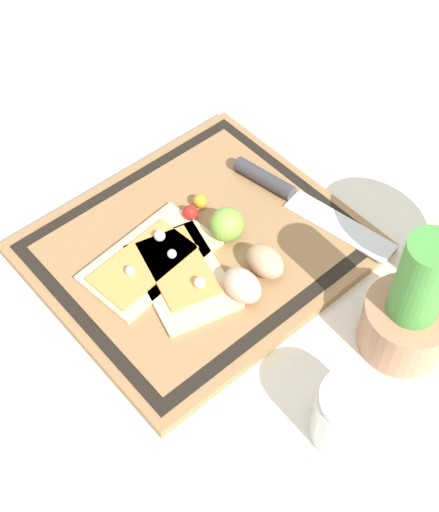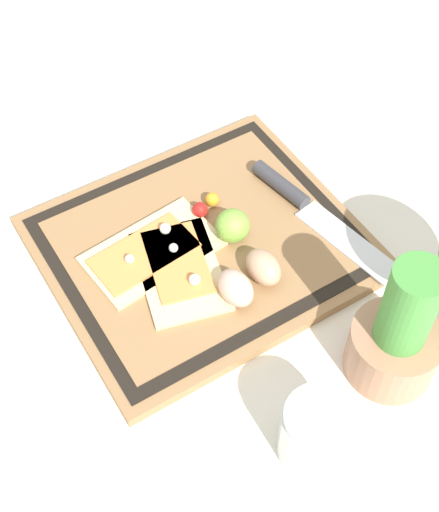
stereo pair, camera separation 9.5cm
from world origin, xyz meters
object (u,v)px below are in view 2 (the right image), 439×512
Objects in this scene: egg_pink at (236,288)px; lime at (232,226)px; pizza_slice_near at (151,251)px; egg_brown at (263,267)px; sauce_jar at (316,434)px; herb_pot at (398,337)px; cherry_tomato_red at (200,210)px; pizza_slice_far at (180,269)px; knife at (300,201)px; cherry_tomato_yellow at (212,199)px.

lime is at bearing -119.98° from egg_pink.
pizza_slice_near is 0.14m from egg_pink.
sauce_jar is (0.08, 0.22, -0.00)m from egg_brown.
sauce_jar is at bearing 70.41° from egg_brown.
herb_pot reaches higher than lime.
herb_pot is at bearing 103.94° from cherry_tomato_red.
lime is 0.31m from sauce_jar.
herb_pot is at bearing 121.56° from pizza_slice_far.
sauce_jar reaches higher than lime.
egg_pink is at bearing -98.08° from sauce_jar.
pizza_slice_near is 0.71× the size of knife.
egg_brown is (0.12, 0.08, 0.01)m from knife.
knife is 0.13m from cherry_tomato_yellow.
pizza_slice_near and pizza_slice_far have the same top height.
cherry_tomato_yellow is at bearing -103.59° from sauce_jar.
knife is at bearing -122.96° from sauce_jar.
pizza_slice_near is 0.12m from cherry_tomato_yellow.
pizza_slice_near is at bearing 15.47° from cherry_tomato_yellow.
lime is 0.27m from herb_pot.
egg_pink is at bearing -57.29° from herb_pot.
pizza_slice_far is at bearing -36.22° from egg_brown.
sauce_jar reaches higher than pizza_slice_near.
cherry_tomato_yellow is (0.11, -0.07, 0.00)m from knife.
lime is 0.25× the size of herb_pot.
egg_brown is 1.00× the size of egg_pink.
egg_brown reaches higher than pizza_slice_far.
knife is 13.10× the size of cherry_tomato_yellow.
sauce_jar is at bearing 79.98° from cherry_tomato_red.
egg_brown is at bearing 96.57° from cherry_tomato_red.
herb_pot reaches higher than pizza_slice_far.
pizza_slice_near is 1.05× the size of pizza_slice_far.
sauce_jar is (0.20, 0.30, 0.01)m from knife.
sauce_jar is (0.09, 0.37, 0.01)m from cherry_tomato_yellow.
egg_brown is 0.08m from lime.
pizza_slice_far is at bearing -58.44° from herb_pot.
egg_pink is 0.21m from herb_pot.
egg_pink is (0.17, 0.09, 0.01)m from knife.
sauce_jar reaches higher than egg_brown.
pizza_slice_far is 0.11m from egg_brown.
herb_pot is (-0.15, 0.25, 0.04)m from pizza_slice_far.
pizza_slice_far is at bearing 43.72° from cherry_tomato_red.
egg_brown is 2.85× the size of cherry_tomato_yellow.
lime is (-0.00, -0.08, 0.00)m from egg_brown.
cherry_tomato_yellow is at bearing -141.34° from pizza_slice_far.
pizza_slice_far is 8.86× the size of cherry_tomato_yellow.
sauce_jar reaches higher than knife.
egg_brown is 0.67× the size of sauce_jar.
egg_pink is 0.17m from cherry_tomato_yellow.
cherry_tomato_red is at bearing -83.43° from egg_brown.
pizza_slice_far is (-0.02, 0.05, 0.00)m from pizza_slice_near.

